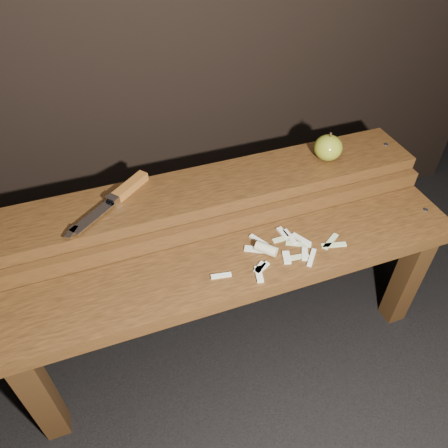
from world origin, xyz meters
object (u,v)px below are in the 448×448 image
object	(u,v)px
bench_front_tier	(240,282)
bench_rear_tier	(211,209)
knife	(121,194)
apple	(328,148)

from	to	relation	value
bench_front_tier	bench_rear_tier	xyz separation A→B (m)	(0.00, 0.23, 0.06)
bench_front_tier	knife	distance (m)	0.38
bench_rear_tier	knife	distance (m)	0.26
bench_front_tier	bench_rear_tier	bearing A→B (deg)	90.00
apple	knife	distance (m)	0.59
bench_rear_tier	bench_front_tier	bearing A→B (deg)	-90.00
bench_front_tier	bench_rear_tier	world-z (taller)	bench_rear_tier
bench_front_tier	knife	xyz separation A→B (m)	(-0.23, 0.26, 0.16)
bench_front_tier	apple	distance (m)	0.46
bench_rear_tier	apple	xyz separation A→B (m)	(0.36, 0.00, 0.12)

